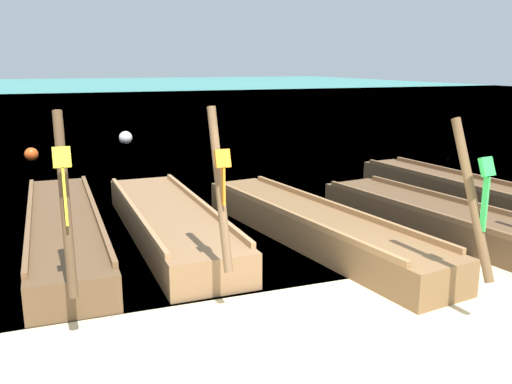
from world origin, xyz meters
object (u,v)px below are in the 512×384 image
at_px(longtail_boat_orange_ribbon, 169,222).
at_px(longtail_boat_red_ribbon, 433,217).
at_px(longtail_boat_yellow_ribbon, 64,229).
at_px(mooring_buoy_far, 31,154).
at_px(mooring_buoy_near, 126,138).
at_px(longtail_boat_violet_ribbon, 458,190).
at_px(longtail_boat_green_ribbon, 314,226).

distance_m(longtail_boat_orange_ribbon, longtail_boat_red_ribbon, 5.23).
distance_m(longtail_boat_yellow_ribbon, mooring_buoy_far, 9.76).
relative_size(longtail_boat_orange_ribbon, longtail_boat_red_ribbon, 1.12).
height_order(longtail_boat_yellow_ribbon, mooring_buoy_near, longtail_boat_yellow_ribbon).
bearing_deg(longtail_boat_yellow_ribbon, mooring_buoy_near, 77.20).
relative_size(longtail_boat_red_ribbon, longtail_boat_violet_ribbon, 0.92).
bearing_deg(longtail_boat_green_ribbon, mooring_buoy_far, 114.27).
distance_m(longtail_boat_yellow_ribbon, longtail_boat_red_ribbon, 7.15).
bearing_deg(longtail_boat_violet_ribbon, mooring_buoy_far, 134.38).
relative_size(longtail_boat_red_ribbon, mooring_buoy_far, 12.86).
relative_size(longtail_boat_green_ribbon, mooring_buoy_far, 15.62).
xyz_separation_m(longtail_boat_orange_ribbon, longtail_boat_red_ribbon, (5.03, -1.42, -0.02)).
height_order(longtail_boat_orange_ribbon, mooring_buoy_near, longtail_boat_orange_ribbon).
height_order(longtail_boat_yellow_ribbon, longtail_boat_orange_ribbon, longtail_boat_yellow_ribbon).
relative_size(longtail_boat_violet_ribbon, mooring_buoy_far, 13.97).
relative_size(longtail_boat_yellow_ribbon, longtail_boat_orange_ribbon, 1.11).
height_order(longtail_boat_yellow_ribbon, longtail_boat_red_ribbon, longtail_boat_yellow_ribbon).
distance_m(longtail_boat_red_ribbon, longtail_boat_violet_ribbon, 2.56).
bearing_deg(longtail_boat_orange_ribbon, longtail_boat_red_ribbon, -15.80).
distance_m(longtail_boat_yellow_ribbon, mooring_buoy_near, 12.90).
bearing_deg(longtail_boat_violet_ribbon, longtail_boat_green_ribbon, -162.57).
bearing_deg(mooring_buoy_near, longtail_boat_yellow_ribbon, -102.80).
height_order(longtail_boat_yellow_ribbon, longtail_boat_violet_ribbon, longtail_boat_yellow_ribbon).
bearing_deg(mooring_buoy_near, mooring_buoy_far, -141.45).
bearing_deg(longtail_boat_orange_ribbon, mooring_buoy_near, 85.77).
xyz_separation_m(longtail_boat_red_ribbon, mooring_buoy_near, (-4.08, 14.31, 0.00)).
height_order(longtail_boat_orange_ribbon, longtail_boat_red_ribbon, longtail_boat_orange_ribbon).
bearing_deg(mooring_buoy_near, longtail_boat_red_ribbon, -74.08).
xyz_separation_m(longtail_boat_green_ribbon, longtail_boat_red_ribbon, (2.56, -0.18, -0.03)).
distance_m(longtail_boat_green_ribbon, mooring_buoy_far, 12.38).
height_order(longtail_boat_yellow_ribbon, mooring_buoy_far, longtail_boat_yellow_ribbon).
relative_size(mooring_buoy_near, mooring_buoy_far, 1.19).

